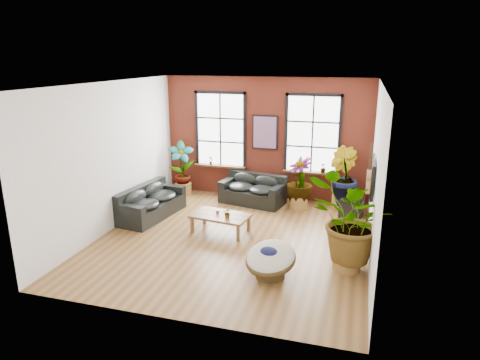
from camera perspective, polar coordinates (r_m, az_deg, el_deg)
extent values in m
cube|color=brown|center=(9.93, -0.97, -7.94)|extent=(6.00, 6.50, 0.02)
cube|color=white|center=(9.08, -1.08, 12.79)|extent=(6.00, 6.50, 0.02)
cube|color=#4E1A12|center=(12.43, 3.41, 5.51)|extent=(6.00, 0.02, 3.50)
cube|color=silver|center=(6.45, -9.58, -4.93)|extent=(6.00, 0.02, 3.50)
cube|color=silver|center=(10.61, -16.78, 2.98)|extent=(0.02, 6.50, 3.50)
cube|color=silver|center=(8.97, 17.70, 0.56)|extent=(0.02, 6.50, 3.50)
cube|color=white|center=(12.70, -2.63, 6.66)|extent=(1.40, 0.02, 2.10)
cube|color=#331C0D|center=(12.85, -2.66, 1.86)|extent=(1.60, 0.22, 0.06)
cube|color=white|center=(12.12, 9.64, 5.99)|extent=(1.40, 0.02, 2.10)
cube|color=#331C0D|center=(12.28, 9.36, 0.97)|extent=(1.60, 0.22, 0.06)
cube|color=black|center=(12.20, 1.64, -2.19)|extent=(1.92, 1.21, 0.40)
cube|color=black|center=(12.36, 2.32, 0.03)|extent=(1.78, 0.57, 0.41)
cube|color=black|center=(12.45, -1.59, -0.32)|extent=(0.38, 0.89, 0.21)
cube|color=black|center=(11.80, 5.07, -1.33)|extent=(0.38, 0.89, 0.21)
ellipsoid|color=black|center=(12.22, 0.13, -0.87)|extent=(0.88, 0.86, 0.23)
ellipsoid|color=black|center=(12.40, 0.66, 0.09)|extent=(0.78, 0.38, 0.40)
ellipsoid|color=black|center=(11.94, 3.01, -1.31)|extent=(0.88, 0.86, 0.23)
ellipsoid|color=black|center=(12.12, 3.52, -0.32)|extent=(0.78, 0.38, 0.40)
cube|color=black|center=(11.43, -11.64, -3.84)|extent=(1.12, 2.13, 0.40)
cube|color=black|center=(11.49, -13.07, -1.71)|extent=(0.48, 2.05, 0.41)
cube|color=black|center=(10.65, -14.56, -3.81)|extent=(0.87, 0.32, 0.21)
cube|color=black|center=(12.05, -9.23, -1.14)|extent=(0.87, 0.32, 0.21)
ellipsoid|color=black|center=(11.01, -12.72, -3.27)|extent=(0.83, 0.98, 0.23)
ellipsoid|color=black|center=(11.11, -13.79, -2.37)|extent=(0.35, 0.91, 0.39)
ellipsoid|color=black|center=(11.63, -10.37, -2.07)|extent=(0.83, 0.98, 0.23)
ellipsoid|color=black|center=(11.73, -11.41, -1.23)|extent=(0.35, 0.91, 0.39)
cube|color=brown|center=(10.18, -2.63, -4.79)|extent=(1.45, 0.95, 0.06)
cube|color=#331C0D|center=(10.06, -2.96, -4.87)|extent=(1.35, 0.19, 0.00)
cube|color=#331C0D|center=(10.27, -2.31, -4.40)|extent=(1.35, 0.19, 0.00)
cube|color=brown|center=(10.27, -6.41, -5.98)|extent=(0.08, 0.08, 0.38)
cube|color=brown|center=(9.76, -0.25, -7.10)|extent=(0.08, 0.08, 0.38)
cube|color=brown|center=(10.77, -4.75, -4.86)|extent=(0.08, 0.08, 0.38)
cube|color=brown|center=(10.29, 1.17, -5.85)|extent=(0.08, 0.08, 0.38)
cylinder|color=#C23048|center=(10.23, -3.00, -4.24)|extent=(0.09, 0.09, 0.09)
cylinder|color=#453318|center=(8.33, 4.06, -12.07)|extent=(0.71, 0.71, 0.22)
torus|color=#453318|center=(8.21, 4.10, -10.47)|extent=(1.24, 1.24, 0.44)
ellipsoid|color=beige|center=(8.18, 4.11, -10.12)|extent=(1.21, 1.24, 0.59)
ellipsoid|color=#14153E|center=(8.10, 3.94, -9.54)|extent=(0.45, 0.41, 0.17)
cube|color=black|center=(12.33, 3.35, 6.36)|extent=(0.74, 0.04, 0.98)
cube|color=#0C7F8C|center=(12.30, 3.32, 6.34)|extent=(0.66, 0.02, 0.90)
cube|color=black|center=(9.28, 17.25, 0.47)|extent=(0.06, 1.25, 0.72)
cube|color=black|center=(9.28, 17.04, 0.49)|extent=(0.01, 1.15, 0.62)
cylinder|color=#B27F4C|center=(10.43, 16.69, -0.76)|extent=(0.09, 0.38, 0.38)
cylinder|color=#B27F4C|center=(10.36, 16.80, 0.56)|extent=(0.09, 0.30, 0.30)
cylinder|color=black|center=(10.43, 16.66, -0.76)|extent=(0.09, 0.11, 0.11)
cube|color=#331C0D|center=(10.27, 16.96, 2.55)|extent=(0.04, 0.05, 0.55)
cube|color=#331C0D|center=(10.21, 17.11, 4.30)|extent=(0.06, 0.06, 0.14)
cube|color=black|center=(11.54, 14.63, -3.63)|extent=(0.64, 0.56, 0.48)
cylinder|color=olive|center=(13.09, -7.55, -1.14)|extent=(0.59, 0.59, 0.36)
cylinder|color=olive|center=(12.04, 13.36, -2.94)|extent=(0.69, 0.69, 0.38)
cylinder|color=olive|center=(8.78, 14.01, -10.35)|extent=(0.70, 0.70, 0.40)
cylinder|color=olive|center=(11.88, 7.84, -2.93)|extent=(0.55, 0.55, 0.37)
imported|color=#144C15|center=(12.90, -7.82, 1.87)|extent=(0.94, 0.83, 1.48)
imported|color=#144C15|center=(11.85, 13.51, 0.50)|extent=(1.08, 1.11, 1.57)
imported|color=#144C15|center=(8.45, 14.56, -5.38)|extent=(2.02, 2.04, 1.71)
imported|color=#144C15|center=(11.73, 7.95, -0.08)|extent=(1.03, 1.03, 1.30)
imported|color=#144C15|center=(9.94, -1.66, -4.40)|extent=(0.21, 0.18, 0.23)
imported|color=#144C15|center=(12.91, -3.94, 2.66)|extent=(0.17, 0.17, 0.27)
imported|color=#144C15|center=(12.21, 11.03, 1.60)|extent=(0.19, 0.19, 0.27)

